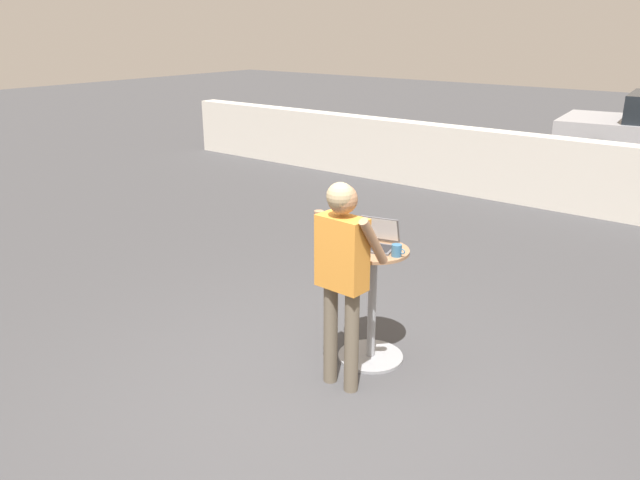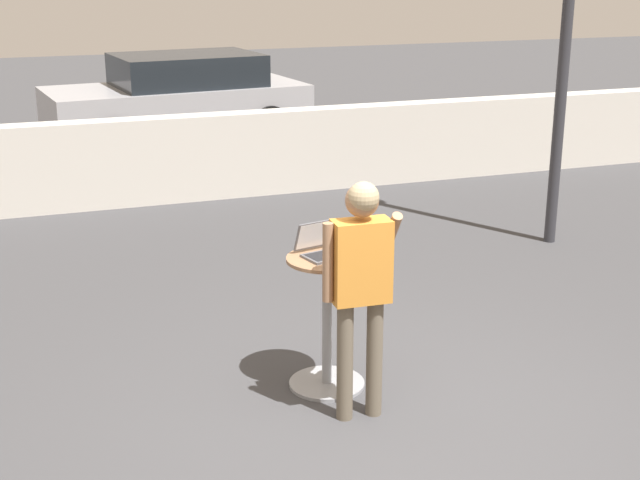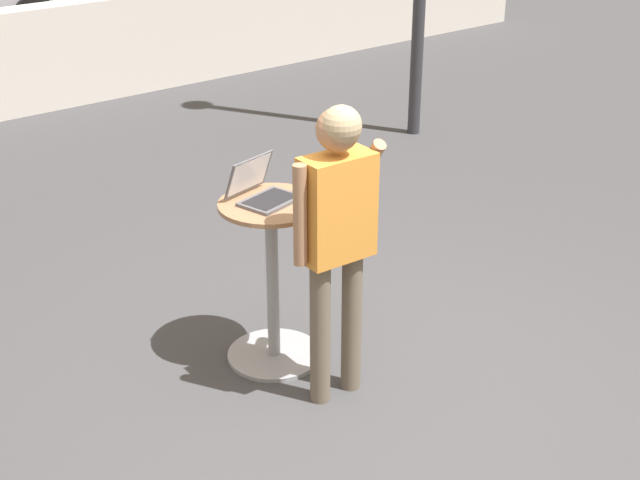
{
  "view_description": "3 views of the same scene",
  "coord_description": "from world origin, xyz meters",
  "px_view_note": "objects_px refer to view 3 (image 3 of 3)",
  "views": [
    {
      "loc": [
        2.41,
        -3.16,
        2.7
      ],
      "look_at": [
        -0.26,
        0.26,
        1.18
      ],
      "focal_mm": 35.0,
      "sensor_mm": 36.0,
      "label": 1
    },
    {
      "loc": [
        -2.16,
        -4.72,
        2.98
      ],
      "look_at": [
        -0.32,
        0.43,
        1.24
      ],
      "focal_mm": 50.0,
      "sensor_mm": 36.0,
      "label": 2
    },
    {
      "loc": [
        -2.7,
        -2.82,
        2.88
      ],
      "look_at": [
        -0.08,
        0.44,
        0.88
      ],
      "focal_mm": 50.0,
      "sensor_mm": 36.0,
      "label": 3
    }
  ],
  "objects_px": {
    "laptop": "(262,191)",
    "coffee_mug": "(306,186)",
    "standing_person": "(337,221)",
    "cafe_table": "(273,280)"
  },
  "relations": [
    {
      "from": "cafe_table",
      "to": "standing_person",
      "type": "bearing_deg",
      "value": -84.48
    },
    {
      "from": "cafe_table",
      "to": "coffee_mug",
      "type": "xyz_separation_m",
      "value": [
        0.23,
        -0.02,
        0.52
      ]
    },
    {
      "from": "laptop",
      "to": "coffee_mug",
      "type": "bearing_deg",
      "value": -18.86
    },
    {
      "from": "cafe_table",
      "to": "laptop",
      "type": "height_order",
      "value": "laptop"
    },
    {
      "from": "laptop",
      "to": "coffee_mug",
      "type": "relative_size",
      "value": 3.25
    },
    {
      "from": "laptop",
      "to": "coffee_mug",
      "type": "xyz_separation_m",
      "value": [
        0.24,
        -0.08,
        -0.0
      ]
    },
    {
      "from": "laptop",
      "to": "standing_person",
      "type": "height_order",
      "value": "standing_person"
    },
    {
      "from": "coffee_mug",
      "to": "standing_person",
      "type": "relative_size",
      "value": 0.07
    },
    {
      "from": "cafe_table",
      "to": "laptop",
      "type": "distance_m",
      "value": 0.53
    },
    {
      "from": "cafe_table",
      "to": "coffee_mug",
      "type": "height_order",
      "value": "coffee_mug"
    }
  ]
}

